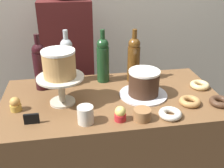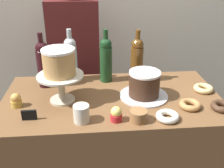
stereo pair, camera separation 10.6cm
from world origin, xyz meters
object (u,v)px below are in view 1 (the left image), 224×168
chocolate_round_cake (144,82)px  wine_bottle_amber (134,59)px  cookie_stack (142,114)px  coffee_cup_ceramic (86,115)px  cake_stand_pedestal (61,85)px  wine_bottle_clear (67,60)px  white_layer_cake (59,64)px  donut_maple (190,101)px  donut_sugar (170,114)px  cupcake_lemon (121,114)px  price_sign_chalkboard (32,119)px  wine_bottle_green (103,59)px  barista_figure (70,76)px  donut_glazed (200,85)px  donut_chocolate (220,102)px  cupcake_caramel (15,104)px  wine_bottle_dark_red (40,66)px

chocolate_round_cake → wine_bottle_amber: (-0.01, 0.21, 0.06)m
cookie_stack → coffee_cup_ceramic: bearing=176.1°
cake_stand_pedestal → wine_bottle_clear: (0.04, 0.26, 0.04)m
white_layer_cake → donut_maple: size_ratio=1.49×
wine_bottle_clear → donut_sugar: size_ratio=2.91×
cupcake_lemon → coffee_cup_ceramic: coffee_cup_ceramic is taller
wine_bottle_amber → price_sign_chalkboard: size_ratio=4.65×
donut_maple → cookie_stack: cookie_stack is taller
chocolate_round_cake → wine_bottle_green: 0.31m
cake_stand_pedestal → price_sign_chalkboard: cake_stand_pedestal is taller
wine_bottle_green → coffee_cup_ceramic: size_ratio=3.83×
chocolate_round_cake → donut_maple: (0.22, -0.14, -0.06)m
wine_bottle_green → cake_stand_pedestal: bearing=-136.6°
chocolate_round_cake → wine_bottle_green: size_ratio=0.53×
wine_bottle_amber → barista_figure: barista_figure is taller
wine_bottle_green → donut_glazed: (0.55, -0.19, -0.13)m
cupcake_lemon → cake_stand_pedestal: bearing=141.9°
cupcake_lemon → wine_bottle_amber: bearing=69.1°
cupcake_lemon → coffee_cup_ceramic: 0.17m
wine_bottle_green → donut_chocolate: bearing=-34.9°
donut_glazed → donut_chocolate: size_ratio=1.00×
chocolate_round_cake → price_sign_chalkboard: (-0.59, -0.18, -0.05)m
wine_bottle_amber → wine_bottle_green: size_ratio=1.00×
cake_stand_pedestal → cookie_stack: bearing=-31.0°
wine_bottle_green → donut_chocolate: size_ratio=2.91×
donut_sugar → donut_chocolate: same height
cake_stand_pedestal → chocolate_round_cake: (0.45, 0.01, -0.02)m
donut_maple → donut_glazed: (0.14, 0.17, 0.00)m
wine_bottle_clear → donut_glazed: (0.77, -0.22, -0.13)m
cupcake_caramel → cupcake_lemon: same height
chocolate_round_cake → donut_glazed: (0.36, 0.04, -0.06)m
price_sign_chalkboard → coffee_cup_ceramic: 0.25m
cookie_stack → barista_figure: bearing=111.5°
donut_glazed → donut_sugar: size_ratio=1.00×
cake_stand_pedestal → white_layer_cake: 0.12m
donut_chocolate → barista_figure: bearing=135.1°
wine_bottle_dark_red → chocolate_round_cake: bearing=-18.4°
cupcake_lemon → donut_sugar: 0.24m
white_layer_cake → wine_bottle_amber: 0.49m
cupcake_lemon → donut_glazed: (0.53, 0.26, -0.02)m
wine_bottle_clear → price_sign_chalkboard: (-0.18, -0.44, -0.12)m
wine_bottle_green → donut_sugar: 0.55m
cupcake_caramel → donut_chocolate: 1.06m
white_layer_cake → cupcake_caramel: 0.30m
cookie_stack → coffee_cup_ceramic: coffee_cup_ceramic is taller
wine_bottle_dark_red → donut_maple: size_ratio=2.91×
cookie_stack → coffee_cup_ceramic: 0.27m
white_layer_cake → cupcake_lemon: bearing=-38.1°
cookie_stack → wine_bottle_amber: bearing=81.8°
cake_stand_pedestal → wine_bottle_amber: 0.49m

